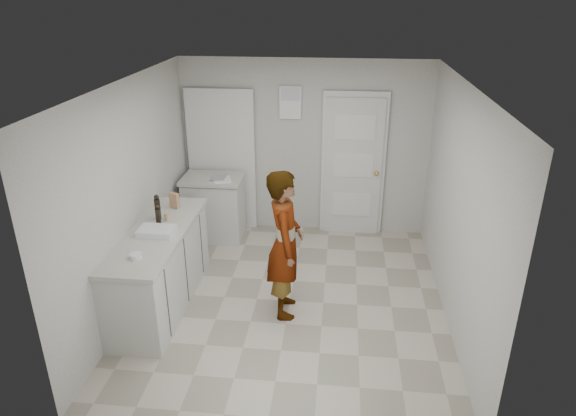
# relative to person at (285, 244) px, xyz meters

# --- Properties ---
(ground) EXTENTS (4.00, 4.00, 0.00)m
(ground) POSITION_rel_person_xyz_m (0.04, 0.18, -0.84)
(ground) COLOR gray
(ground) RESTS_ON ground
(room_shell) EXTENTS (4.00, 4.00, 4.00)m
(room_shell) POSITION_rel_person_xyz_m (-0.14, 2.14, 0.19)
(room_shell) COLOR #A5A39B
(room_shell) RESTS_ON ground
(main_counter) EXTENTS (0.64, 1.96, 0.93)m
(main_counter) POSITION_rel_person_xyz_m (-1.41, -0.02, -0.41)
(main_counter) COLOR beige
(main_counter) RESTS_ON ground
(side_counter) EXTENTS (0.84, 0.61, 0.93)m
(side_counter) POSITION_rel_person_xyz_m (-1.21, 1.73, -0.41)
(side_counter) COLOR beige
(side_counter) RESTS_ON ground
(person) EXTENTS (0.47, 0.65, 1.67)m
(person) POSITION_rel_person_xyz_m (0.00, 0.00, 0.00)
(person) COLOR silver
(person) RESTS_ON ground
(cake_mix_box) EXTENTS (0.13, 0.10, 0.19)m
(cake_mix_box) POSITION_rel_person_xyz_m (-1.40, 0.63, 0.18)
(cake_mix_box) COLOR #8F6347
(cake_mix_box) RESTS_ON main_counter
(spice_jar) EXTENTS (0.06, 0.06, 0.09)m
(spice_jar) POSITION_rel_person_xyz_m (-1.38, 0.28, 0.13)
(spice_jar) COLOR tan
(spice_jar) RESTS_ON main_counter
(oil_cruet_a) EXTENTS (0.06, 0.06, 0.23)m
(oil_cruet_a) POSITION_rel_person_xyz_m (-1.44, 0.17, 0.20)
(oil_cruet_a) COLOR black
(oil_cruet_a) RESTS_ON main_counter
(oil_cruet_b) EXTENTS (0.07, 0.07, 0.30)m
(oil_cruet_b) POSITION_rel_person_xyz_m (-1.49, 0.30, 0.23)
(oil_cruet_b) COLOR black
(oil_cruet_b) RESTS_ON main_counter
(baking_dish) EXTENTS (0.38, 0.27, 0.07)m
(baking_dish) POSITION_rel_person_xyz_m (-1.38, -0.07, 0.12)
(baking_dish) COLOR silver
(baking_dish) RESTS_ON main_counter
(egg_bowl) EXTENTS (0.12, 0.12, 0.05)m
(egg_bowl) POSITION_rel_person_xyz_m (-1.40, -0.62, 0.11)
(egg_bowl) COLOR silver
(egg_bowl) RESTS_ON main_counter
(papers) EXTENTS (0.31, 0.35, 0.01)m
(papers) POSITION_rel_person_xyz_m (-1.06, 1.65, 0.09)
(papers) COLOR white
(papers) RESTS_ON side_counter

